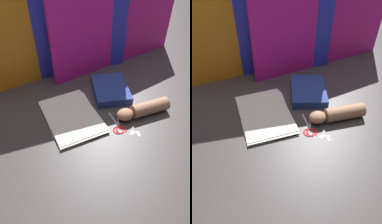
% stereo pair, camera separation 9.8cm
% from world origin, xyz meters
% --- Properties ---
extents(ground_plane, '(6.00, 6.00, 0.00)m').
position_xyz_m(ground_plane, '(0.00, 0.00, 0.00)').
color(ground_plane, '#3D3838').
extents(backdrop_panel_left, '(0.50, 0.10, 0.44)m').
position_xyz_m(backdrop_panel_left, '(-0.24, 0.45, 0.22)').
color(backdrop_panel_left, orange).
rests_on(backdrop_panel_left, ground_plane).
extents(backdrop_panel_center, '(0.73, 0.05, 0.60)m').
position_xyz_m(backdrop_panel_center, '(-0.03, 0.45, 0.30)').
color(backdrop_panel_center, '#2833D1').
rests_on(backdrop_panel_center, ground_plane).
extents(backdrop_panel_right, '(0.87, 0.20, 0.45)m').
position_xyz_m(backdrop_panel_right, '(0.30, 0.45, 0.22)').
color(backdrop_panel_right, '#D81E9E').
rests_on(backdrop_panel_right, ground_plane).
extents(paper_stack, '(0.25, 0.35, 0.02)m').
position_xyz_m(paper_stack, '(-0.14, 0.07, 0.01)').
color(paper_stack, white).
rests_on(paper_stack, ground_plane).
extents(book_closed, '(0.23, 0.28, 0.04)m').
position_xyz_m(book_closed, '(0.12, 0.18, 0.02)').
color(book_closed, navy).
rests_on(book_closed, ground_plane).
extents(scissors, '(0.09, 0.15, 0.01)m').
position_xyz_m(scissors, '(0.04, -0.07, 0.00)').
color(scissors, silver).
rests_on(scissors, ground_plane).
extents(hand_forearm, '(0.27, 0.07, 0.07)m').
position_xyz_m(hand_forearm, '(0.19, -0.04, 0.03)').
color(hand_forearm, '#A87556').
rests_on(hand_forearm, ground_plane).
extents(paper_scrap_near, '(0.03, 0.03, 0.00)m').
position_xyz_m(paper_scrap_near, '(0.04, -0.11, 0.00)').
color(paper_scrap_near, white).
rests_on(paper_scrap_near, ground_plane).
extents(paper_scrap_mid, '(0.03, 0.03, 0.00)m').
position_xyz_m(paper_scrap_mid, '(0.08, -0.13, 0.00)').
color(paper_scrap_mid, white).
rests_on(paper_scrap_mid, ground_plane).
extents(paper_scrap_far, '(0.02, 0.03, 0.00)m').
position_xyz_m(paper_scrap_far, '(0.10, -0.14, 0.00)').
color(paper_scrap_far, white).
rests_on(paper_scrap_far, ground_plane).
extents(pen, '(0.01, 0.16, 0.01)m').
position_xyz_m(pen, '(-0.18, 0.08, 0.00)').
color(pen, red).
rests_on(pen, ground_plane).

